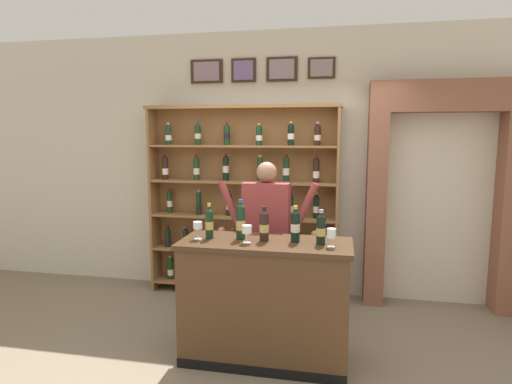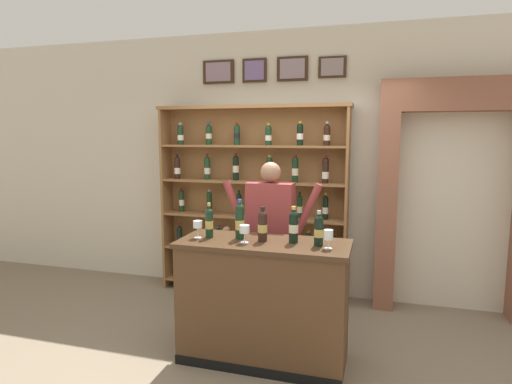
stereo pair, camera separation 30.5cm
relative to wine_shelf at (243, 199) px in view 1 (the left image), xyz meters
The scene contains 14 objects.
ground_plane 1.94m from the wine_shelf, 70.28° to the right, with size 14.00×14.00×0.02m, color #7A6B56.
back_wall 0.71m from the wine_shelf, 25.93° to the left, with size 12.00×0.19×3.12m.
wine_shelf is the anchor object (origin of this frame).
archway_doorway 2.23m from the wine_shelf, ahead, with size 1.57×0.45×2.48m.
tasting_counter 1.68m from the wine_shelf, 69.89° to the right, with size 1.43×0.59×1.04m.
shopkeeper 0.97m from the wine_shelf, 62.78° to the right, with size 1.01×0.22×1.66m.
tasting_bottle_chianti 1.46m from the wine_shelf, 88.08° to the right, with size 0.07×0.07×0.30m.
tasting_bottle_super_tuscan 1.46m from the wine_shelf, 77.52° to the right, with size 0.08×0.08×0.34m.
tasting_bottle_brunello 1.54m from the wine_shelf, 70.26° to the right, with size 0.08×0.08×0.29m.
tasting_bottle_vin_santo 1.62m from the wine_shelf, 61.31° to the right, with size 0.08×0.08×0.30m.
tasting_bottle_grappa 1.77m from the wine_shelf, 55.94° to the right, with size 0.07×0.07×0.28m.
wine_glass_left 1.88m from the wine_shelf, 55.03° to the right, with size 0.07×0.07×0.15m.
wine_glass_right 1.60m from the wine_shelf, 75.62° to the right, with size 0.08×0.08×0.15m.
wine_glass_center 1.51m from the wine_shelf, 91.43° to the right, with size 0.08×0.08×0.15m.
Camera 1 is at (0.62, -3.40, 1.92)m, focal length 29.88 mm.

